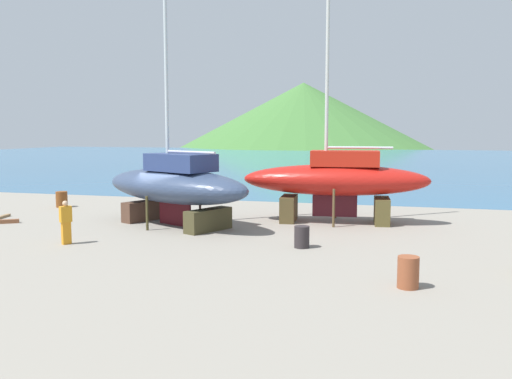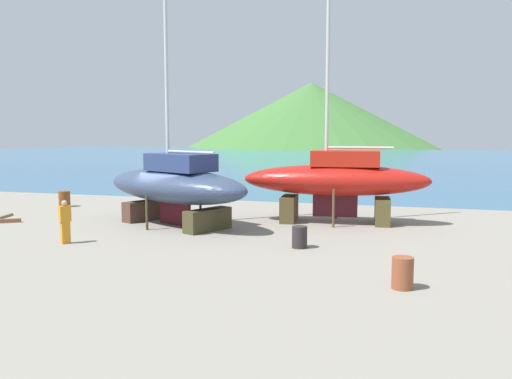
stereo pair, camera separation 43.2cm
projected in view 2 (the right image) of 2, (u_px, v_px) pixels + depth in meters
ground_plane at (152, 230)px, 24.51m from camera, size 43.79×43.79×0.00m
sea_water at (334, 160)px, 81.43m from camera, size 160.13×97.31×0.01m
headland_hill at (311, 146)px, 152.78m from camera, size 136.35×136.35×35.46m
sailboat_small_center at (175, 185)px, 25.57m from camera, size 9.37×6.49×12.68m
sailboat_large_starboard at (336, 180)px, 26.26m from camera, size 9.21×3.17×13.10m
worker at (65, 221)px, 21.52m from camera, size 0.44×0.50×1.74m
barrel_by_slipway at (403, 273)px, 15.40m from camera, size 0.63×0.63×0.92m
barrel_tipped_center at (64, 199)px, 31.98m from camera, size 0.92×0.92×0.92m
barrel_rust_near at (300, 237)px, 20.77m from camera, size 0.82×0.82×0.84m
timber_plank_far at (7, 221)px, 26.45m from camera, size 1.14×0.86×0.19m
timber_short_skew at (0, 218)px, 27.63m from camera, size 0.67×2.27×0.13m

